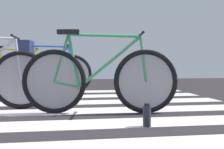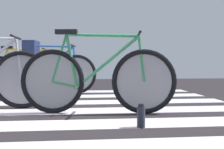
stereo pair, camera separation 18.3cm
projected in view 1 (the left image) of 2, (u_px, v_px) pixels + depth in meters
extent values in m
cube|color=#282326|center=(47.00, 117.00, 3.07)|extent=(18.00, 14.00, 0.02)
cube|color=silver|center=(54.00, 125.00, 2.63)|extent=(5.20, 0.44, 0.00)
cube|color=silver|center=(53.00, 112.00, 3.36)|extent=(5.20, 0.44, 0.00)
cube|color=silver|center=(42.00, 103.00, 4.06)|extent=(5.20, 0.44, 0.00)
cube|color=silver|center=(46.00, 97.00, 4.82)|extent=(5.20, 0.44, 0.00)
cube|color=silver|center=(49.00, 92.00, 5.59)|extent=(5.20, 0.44, 0.00)
torus|color=black|center=(54.00, 82.00, 3.24)|extent=(0.72, 0.16, 0.72)
torus|color=black|center=(146.00, 82.00, 3.25)|extent=(0.72, 0.16, 0.72)
cylinder|color=gray|center=(54.00, 82.00, 3.24)|extent=(0.60, 0.10, 0.61)
cylinder|color=gray|center=(146.00, 82.00, 3.25)|extent=(0.60, 0.10, 0.61)
cylinder|color=#328953|center=(104.00, 36.00, 3.22)|extent=(0.80, 0.15, 0.05)
cylinder|color=#328953|center=(110.00, 62.00, 3.24)|extent=(0.70, 0.14, 0.59)
cylinder|color=#328953|center=(74.00, 61.00, 3.23)|extent=(0.16, 0.06, 0.59)
cylinder|color=#328953|center=(67.00, 84.00, 3.24)|extent=(0.29, 0.07, 0.09)
cylinder|color=#328953|center=(61.00, 58.00, 3.23)|extent=(0.19, 0.05, 0.53)
cylinder|color=#328953|center=(143.00, 59.00, 3.24)|extent=(0.09, 0.04, 0.50)
cube|color=black|center=(68.00, 32.00, 3.22)|extent=(0.25, 0.12, 0.05)
cylinder|color=black|center=(141.00, 35.00, 3.23)|extent=(0.10, 0.52, 0.03)
cylinder|color=#4C4C51|center=(79.00, 87.00, 3.24)|extent=(0.07, 0.34, 0.02)
torus|color=black|center=(21.00, 80.00, 3.56)|extent=(0.72, 0.06, 0.72)
cylinder|color=gray|center=(21.00, 80.00, 3.56)|extent=(0.61, 0.01, 0.61)
cylinder|color=#B0B0BF|center=(18.00, 59.00, 3.55)|extent=(0.09, 0.03, 0.50)
cylinder|color=black|center=(15.00, 37.00, 3.53)|extent=(0.03, 0.52, 0.03)
torus|color=black|center=(16.00, 74.00, 5.27)|extent=(0.72, 0.13, 0.72)
torus|color=black|center=(72.00, 74.00, 5.33)|extent=(0.72, 0.13, 0.72)
cylinder|color=gray|center=(16.00, 74.00, 5.27)|extent=(0.60, 0.07, 0.61)
cylinder|color=gray|center=(72.00, 74.00, 5.33)|extent=(0.60, 0.07, 0.61)
cylinder|color=#2453B1|center=(47.00, 46.00, 5.28)|extent=(0.80, 0.12, 0.05)
cylinder|color=#2453B1|center=(50.00, 62.00, 5.29)|extent=(0.70, 0.11, 0.59)
cylinder|color=#2453B1|center=(28.00, 62.00, 5.27)|extent=(0.16, 0.05, 0.59)
cylinder|color=#2453B1|center=(23.00, 76.00, 5.28)|extent=(0.29, 0.06, 0.09)
cylinder|color=#2453B1|center=(20.00, 60.00, 5.26)|extent=(0.19, 0.04, 0.53)
cylinder|color=#2453B1|center=(71.00, 61.00, 5.31)|extent=(0.09, 0.04, 0.50)
cube|color=black|center=(24.00, 44.00, 5.26)|extent=(0.25, 0.11, 0.05)
cylinder|color=black|center=(69.00, 46.00, 5.30)|extent=(0.08, 0.52, 0.03)
cylinder|color=#4C4C51|center=(31.00, 78.00, 5.29)|extent=(0.05, 0.34, 0.02)
cylinder|color=brown|center=(28.00, 67.00, 5.41)|extent=(0.11, 0.11, 0.88)
cylinder|color=brown|center=(24.00, 67.00, 5.13)|extent=(0.11, 0.11, 0.88)
cube|color=#212A4F|center=(26.00, 48.00, 5.26)|extent=(0.26, 0.43, 0.28)
cube|color=slate|center=(32.00, 91.00, 5.44)|extent=(0.27, 0.13, 0.07)
cube|color=slate|center=(29.00, 93.00, 5.16)|extent=(0.27, 0.13, 0.07)
torus|color=black|center=(40.00, 72.00, 6.45)|extent=(0.72, 0.07, 0.72)
cylinder|color=gray|center=(40.00, 72.00, 6.45)|extent=(0.61, 0.02, 0.61)
cylinder|color=yellow|center=(18.00, 49.00, 6.37)|extent=(0.80, 0.05, 0.05)
cylinder|color=yellow|center=(21.00, 62.00, 6.39)|extent=(0.70, 0.05, 0.59)
cylinder|color=yellow|center=(2.00, 62.00, 6.33)|extent=(0.15, 0.04, 0.59)
cylinder|color=yellow|center=(39.00, 61.00, 6.44)|extent=(0.09, 0.03, 0.50)
cylinder|color=black|center=(37.00, 49.00, 6.42)|extent=(0.04, 0.52, 0.03)
cylinder|color=#4C4C51|center=(5.00, 75.00, 6.35)|extent=(0.03, 0.34, 0.02)
cylinder|color=#242733|center=(147.00, 116.00, 2.57)|extent=(0.07, 0.07, 0.18)
cylinder|color=black|center=(147.00, 105.00, 2.57)|extent=(0.05, 0.05, 0.02)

